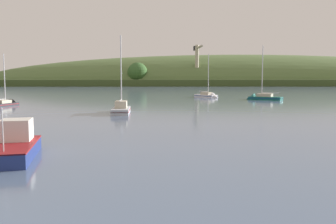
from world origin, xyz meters
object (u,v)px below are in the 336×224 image
Objects in this scene: sailboat_near_mooring at (208,96)px; sailboat_midwater_white at (122,111)px; sailboat_outer_reach at (6,105)px; fishing_boat_moored at (15,149)px; sailboat_far_left at (261,98)px; dockside_crane at (197,65)px.

sailboat_near_mooring is 1.00× the size of sailboat_midwater_white.
sailboat_outer_reach is 1.42× the size of fishing_boat_moored.
fishing_boat_moored is at bearing 170.03° from sailboat_midwater_white.
sailboat_far_left is at bearing -56.68° from sailboat_outer_reach.
fishing_boat_moored is at bearing -14.65° from dockside_crane.
fishing_boat_moored is (-25.59, -54.43, 0.13)m from sailboat_far_left.
sailboat_midwater_white is 0.90× the size of sailboat_far_left.
sailboat_outer_reach is (-35.82, -150.26, -11.53)m from dockside_crane.
sailboat_near_mooring is 1.16× the size of sailboat_outer_reach.
sailboat_outer_reach is at bearing 51.82° from sailboat_far_left.
sailboat_near_mooring is at bearing -28.89° from fishing_boat_moored.
sailboat_near_mooring is 38.93m from sailboat_midwater_white.
sailboat_midwater_white is at bearing -64.21° from sailboat_near_mooring.
dockside_crane is 3.53× the size of fishing_boat_moored.
dockside_crane is 124.92m from sailboat_near_mooring.
sailboat_midwater_white is at bearing -14.89° from dockside_crane.
sailboat_far_left is (23.98, 28.66, 0.03)m from sailboat_midwater_white.
sailboat_near_mooring reaches higher than fishing_boat_moored.
sailboat_outer_reach is at bearing 12.67° from fishing_boat_moored.
dockside_crane is 187.71m from fishing_boat_moored.
sailboat_near_mooring reaches higher than sailboat_outer_reach.
sailboat_outer_reach is at bearing -96.84° from sailboat_near_mooring.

